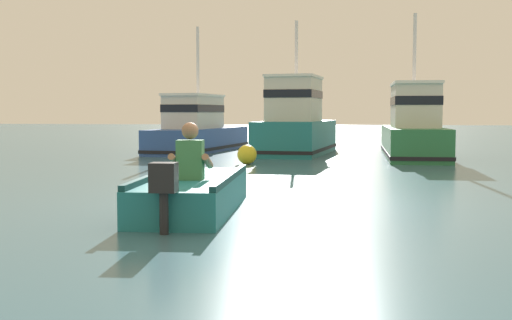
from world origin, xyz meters
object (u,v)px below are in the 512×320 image
moored_boat_blue (198,130)px  moored_boat_teal (296,125)px  rowboat_with_person (194,192)px  moored_boat_green (413,130)px  mooring_buoy (247,155)px

moored_boat_blue → moored_boat_teal: moored_boat_blue is taller
rowboat_with_person → moored_boat_teal: moored_boat_teal is taller
moored_boat_blue → moored_boat_green: size_ratio=1.03×
moored_boat_blue → moored_boat_green: moored_boat_green is taller
rowboat_with_person → moored_boat_green: 11.78m
mooring_buoy → moored_boat_teal: bearing=78.7°
rowboat_with_person → moored_boat_teal: bearing=89.1°
rowboat_with_person → moored_boat_green: (3.73, 11.16, 0.55)m
moored_boat_green → mooring_buoy: size_ratio=12.48×
moored_boat_green → mooring_buoy: moored_boat_green is taller
moored_boat_green → rowboat_with_person: bearing=-108.5°
moored_boat_green → moored_boat_blue: bearing=165.1°
moored_boat_blue → mooring_buoy: 5.76m
rowboat_with_person → moored_boat_blue: 13.40m
moored_boat_blue → mooring_buoy: bearing=-63.4°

